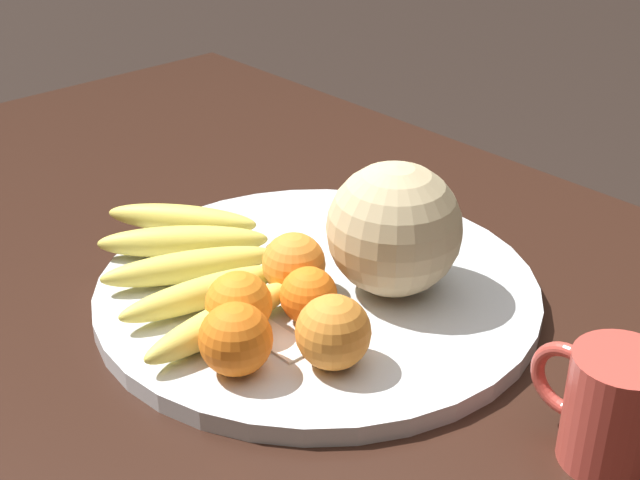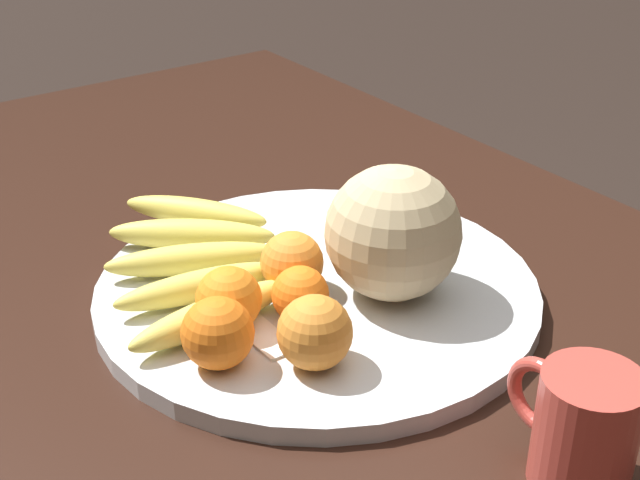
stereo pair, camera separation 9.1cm
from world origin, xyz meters
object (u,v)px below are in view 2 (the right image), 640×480
orange_front_left (300,294)px  orange_back_left (218,333)px  fruit_bowl (320,289)px  melon (393,233)px  orange_front_right (315,332)px  orange_back_right (229,299)px  orange_mid_center (292,262)px  kitchen_table (332,381)px  produce_tag (262,334)px  banana_bunch (199,258)px  ceramic_mug (582,428)px

orange_front_left → orange_back_left: bearing=-80.3°
fruit_bowl → melon: (0.06, 0.05, 0.08)m
orange_front_left → orange_front_right: orange_front_right is taller
fruit_bowl → orange_back_right: size_ratio=7.27×
orange_front_left → orange_front_right: size_ratio=0.82×
orange_mid_center → orange_back_right: orange_mid_center is taller
kitchen_table → orange_back_right: (-0.01, -0.12, 0.14)m
kitchen_table → orange_mid_center: size_ratio=25.73×
kitchen_table → orange_front_right: bearing=-44.3°
kitchen_table → produce_tag: 0.15m
kitchen_table → melon: melon is taller
orange_back_left → banana_bunch: bearing=157.1°
orange_front_right → orange_mid_center: orange_front_right is taller
orange_front_right → orange_back_right: orange_front_right is taller
orange_front_left → orange_back_left: orange_back_left is taller
banana_bunch → orange_back_left: 0.17m
orange_mid_center → orange_back_left: orange_back_left is taller
orange_front_left → orange_front_right: bearing=-24.7°
melon → orange_back_left: (0.00, -0.21, -0.04)m
orange_front_left → orange_back_right: (-0.03, -0.06, 0.00)m
banana_bunch → orange_front_left: bearing=129.4°
banana_bunch → produce_tag: 0.14m
produce_tag → ceramic_mug: (0.29, 0.11, 0.03)m
ceramic_mug → produce_tag: bearing=-159.1°
ceramic_mug → kitchen_table: bearing=-178.0°
ceramic_mug → melon: bearing=171.7°
banana_bunch → orange_back_right: (0.11, -0.03, 0.01)m
melon → orange_front_left: bearing=-96.9°
orange_front_right → banana_bunch: bearing=-178.7°
fruit_bowl → produce_tag: (0.05, -0.10, 0.01)m
banana_bunch → orange_front_right: bearing=116.0°
melon → orange_front_left: 0.11m
fruit_bowl → orange_mid_center: size_ratio=7.14×
melon → orange_front_right: (0.06, -0.14, -0.03)m
fruit_bowl → orange_back_left: bearing=-68.1°
melon → orange_mid_center: (-0.06, -0.08, -0.04)m
orange_back_right → orange_front_left: bearing=66.3°
orange_back_right → produce_tag: bearing=29.5°
orange_front_left → orange_mid_center: 0.06m
orange_back_right → ceramic_mug: size_ratio=0.54×
banana_bunch → orange_front_right: (0.21, 0.00, 0.02)m
fruit_bowl → orange_front_left: bearing=-50.9°
fruit_bowl → orange_back_right: bearing=-81.4°
orange_mid_center → produce_tag: size_ratio=0.79×
banana_bunch → orange_mid_center: 0.11m
orange_back_left → ceramic_mug: (0.27, 0.16, -0.00)m
kitchen_table → produce_tag: (0.02, -0.10, 0.11)m
banana_bunch → produce_tag: size_ratio=3.72×
orange_mid_center → fruit_bowl: bearing=83.2°
fruit_bowl → orange_back_left: (0.06, -0.16, 0.04)m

